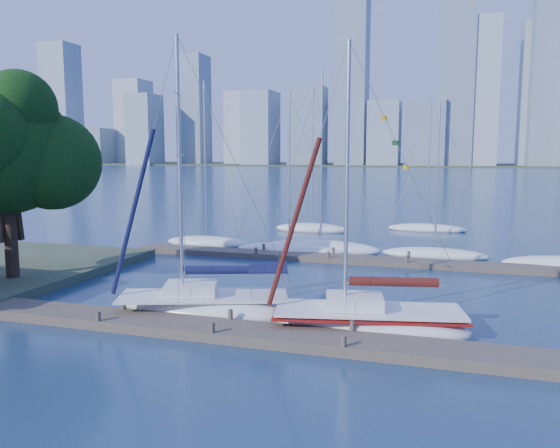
% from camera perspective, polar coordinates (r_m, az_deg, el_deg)
% --- Properties ---
extents(ground, '(700.00, 700.00, 0.00)m').
position_cam_1_polar(ground, '(21.99, -6.09, -11.51)').
color(ground, '#172B4A').
rests_on(ground, ground).
extents(near_dock, '(26.00, 2.00, 0.40)m').
position_cam_1_polar(near_dock, '(21.92, -6.10, -11.01)').
color(near_dock, '#50463A').
rests_on(near_dock, ground).
extents(far_dock, '(30.00, 1.80, 0.36)m').
position_cam_1_polar(far_dock, '(36.31, 6.88, -3.66)').
color(far_dock, '#50463A').
rests_on(far_dock, ground).
extents(far_shore, '(800.00, 100.00, 1.50)m').
position_cam_1_polar(far_shore, '(339.27, 15.83, 5.91)').
color(far_shore, '#38472D').
rests_on(far_shore, ground).
extents(tree, '(8.93, 8.12, 11.29)m').
position_cam_1_polar(tree, '(32.08, -26.77, 7.24)').
color(tree, black).
rests_on(tree, ground).
extents(sailboat_navy, '(8.32, 5.04, 12.57)m').
position_cam_1_polar(sailboat_navy, '(24.42, -7.99, -7.14)').
color(sailboat_navy, white).
rests_on(sailboat_navy, ground).
extents(sailboat_maroon, '(8.37, 4.20, 11.93)m').
position_cam_1_polar(sailboat_maroon, '(22.36, 9.18, -8.73)').
color(sailboat_maroon, white).
rests_on(sailboat_maroon, ground).
extents(bg_boat_0, '(6.98, 4.20, 12.86)m').
position_cam_1_polar(bg_boat_0, '(42.84, -7.68, -1.87)').
color(bg_boat_0, white).
rests_on(bg_boat_0, ground).
extents(bg_boat_1, '(7.93, 2.57, 11.66)m').
position_cam_1_polar(bg_boat_1, '(38.94, 0.97, -2.76)').
color(bg_boat_1, white).
rests_on(bg_boat_1, ground).
extents(bg_boat_2, '(9.08, 4.72, 13.47)m').
position_cam_1_polar(bg_boat_2, '(39.87, 4.27, -2.49)').
color(bg_boat_2, white).
rests_on(bg_boat_2, ground).
extents(bg_boat_3, '(7.25, 2.29, 10.79)m').
position_cam_1_polar(bg_boat_3, '(39.16, 15.86, -3.03)').
color(bg_boat_3, white).
rests_on(bg_boat_3, ground).
extents(bg_boat_6, '(7.15, 4.86, 13.53)m').
position_cam_1_polar(bg_boat_6, '(50.20, 3.35, -0.45)').
color(bg_boat_6, white).
rests_on(bg_boat_6, ground).
extents(bg_boat_7, '(7.34, 3.35, 12.61)m').
position_cam_1_polar(bg_boat_7, '(52.21, 15.11, -0.43)').
color(bg_boat_7, white).
rests_on(bg_boat_7, ground).
extents(skyline, '(504.21, 51.31, 110.18)m').
position_cam_1_polar(skyline, '(311.09, 19.43, 11.93)').
color(skyline, slate).
rests_on(skyline, ground).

